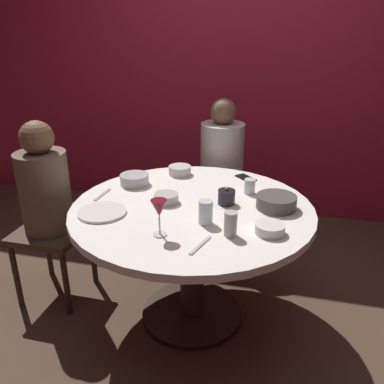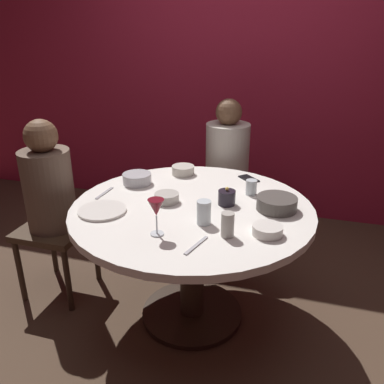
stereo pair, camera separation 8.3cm
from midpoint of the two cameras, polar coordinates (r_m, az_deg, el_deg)
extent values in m
plane|color=#4C3828|center=(2.52, 0.98, -17.20)|extent=(8.00, 8.00, 0.00)
cube|color=maroon|center=(3.56, 8.62, 17.38)|extent=(6.00, 0.10, 2.60)
cylinder|color=white|center=(2.14, 1.11, -2.49)|extent=(1.30, 1.30, 0.04)
cylinder|color=#332319|center=(2.31, 1.04, -10.66)|extent=(0.14, 0.14, 0.69)
cylinder|color=#2D2116|center=(2.51, 0.99, -16.94)|extent=(0.60, 0.60, 0.03)
cube|color=#3F2D1E|center=(2.61, -18.32, -5.09)|extent=(0.40, 0.40, 0.04)
cylinder|color=brown|center=(2.50, -19.06, 0.28)|extent=(0.29, 0.29, 0.49)
sphere|color=brown|center=(2.40, -20.06, 7.59)|extent=(0.19, 0.19, 0.19)
cylinder|color=#332319|center=(2.70, -22.76, -10.49)|extent=(0.04, 0.04, 0.43)
cylinder|color=#332319|center=(2.52, -16.56, -12.13)|extent=(0.04, 0.04, 0.43)
cylinder|color=#332319|center=(2.93, -18.70, -7.19)|extent=(0.04, 0.04, 0.43)
cylinder|color=#332319|center=(2.76, -12.81, -8.41)|extent=(0.04, 0.04, 0.43)
cube|color=#3F2D1E|center=(3.07, 5.70, 0.25)|extent=(0.40, 0.40, 0.04)
cylinder|color=beige|center=(2.98, 5.90, 5.05)|extent=(0.32, 0.32, 0.50)
sphere|color=brown|center=(2.89, 6.17, 11.39)|extent=(0.19, 0.19, 0.19)
cylinder|color=#332319|center=(3.35, 3.26, -2.09)|extent=(0.04, 0.04, 0.43)
cylinder|color=#332319|center=(3.05, 1.76, -4.66)|extent=(0.04, 0.04, 0.43)
cylinder|color=#332319|center=(3.29, 9.03, -2.77)|extent=(0.04, 0.04, 0.43)
cylinder|color=#332319|center=(2.99, 8.10, -5.47)|extent=(0.04, 0.04, 0.43)
cylinder|color=black|center=(2.14, 6.14, -0.82)|extent=(0.09, 0.09, 0.08)
sphere|color=#F9D159|center=(2.12, 6.20, 0.46)|extent=(0.02, 0.02, 0.02)
cylinder|color=silver|center=(1.85, -3.78, -6.03)|extent=(0.06, 0.06, 0.01)
cylinder|color=silver|center=(1.82, -3.81, -4.71)|extent=(0.01, 0.01, 0.09)
cone|color=maroon|center=(1.79, -3.88, -2.28)|extent=(0.08, 0.08, 0.08)
cylinder|color=silver|center=(2.10, -11.73, -2.63)|extent=(0.25, 0.25, 0.01)
cube|color=black|center=(2.52, 9.12, 1.89)|extent=(0.15, 0.15, 0.01)
cylinder|color=#B7B7BC|center=(2.43, -6.97, 1.92)|extent=(0.17, 0.17, 0.06)
cylinder|color=beige|center=(2.57, -0.38, 3.18)|extent=(0.15, 0.15, 0.06)
cylinder|color=#B2ADA3|center=(2.16, -2.57, -0.83)|extent=(0.13, 0.13, 0.05)
cylinder|color=#4C4742|center=(2.12, 13.22, -1.62)|extent=(0.21, 0.21, 0.07)
cylinder|color=silver|center=(1.87, 12.08, -5.40)|extent=(0.14, 0.14, 0.05)
cylinder|color=silver|center=(1.92, 2.96, -2.96)|extent=(0.07, 0.07, 0.12)
cylinder|color=silver|center=(2.29, 9.57, 0.68)|extent=(0.06, 0.06, 0.09)
cylinder|color=#B2ADA3|center=(1.81, 6.46, -4.71)|extent=(0.06, 0.06, 0.12)
cube|color=#B7B7BC|center=(2.33, -11.53, -0.15)|extent=(0.02, 0.18, 0.01)
cube|color=#B7B7BC|center=(1.75, 1.98, -7.70)|extent=(0.06, 0.18, 0.01)
camera|label=1|loc=(0.04, -88.87, 0.47)|focal=36.98mm
camera|label=2|loc=(0.04, 91.13, -0.47)|focal=36.98mm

